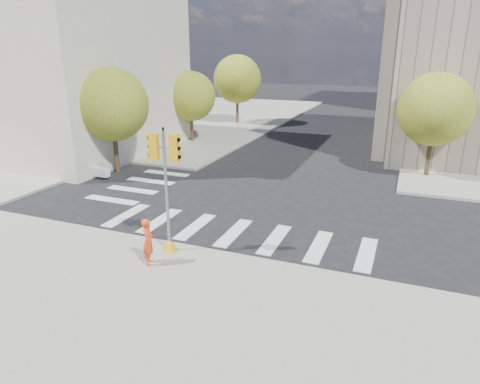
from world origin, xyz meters
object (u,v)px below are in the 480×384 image
at_px(planter_wall, 69,168).
at_px(traffic_signal, 167,201).
at_px(photographer, 148,241).
at_px(lamp_near, 443,94).
at_px(lamp_far, 436,81).

bearing_deg(planter_wall, traffic_signal, -30.99).
relative_size(traffic_signal, photographer, 2.74).
xyz_separation_m(lamp_near, lamp_far, (0.00, 14.00, 0.00)).
relative_size(traffic_signal, planter_wall, 0.77).
bearing_deg(photographer, planter_wall, 23.95).
bearing_deg(lamp_near, traffic_signal, -117.14).
height_order(lamp_near, planter_wall, lamp_near).
bearing_deg(photographer, lamp_far, -45.49).
height_order(lamp_far, photographer, lamp_far).
bearing_deg(lamp_far, planter_wall, -129.48).
bearing_deg(planter_wall, lamp_near, 29.93).
distance_m(traffic_signal, photographer, 1.63).
bearing_deg(lamp_near, planter_wall, -151.32).
xyz_separation_m(lamp_far, traffic_signal, (-9.58, -32.69, -2.46)).
height_order(lamp_near, photographer, lamp_near).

